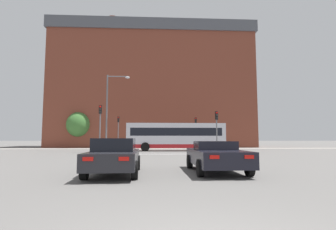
{
  "coord_description": "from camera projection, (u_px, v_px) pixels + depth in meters",
  "views": [
    {
      "loc": [
        -0.54,
        -2.95,
        1.38
      ],
      "look_at": [
        0.89,
        23.46,
        3.81
      ],
      "focal_mm": 28.0,
      "sensor_mm": 36.0,
      "label": 1
    }
  ],
  "objects": [
    {
      "name": "stop_line_strip",
      "position": [
        160.0,
        154.0,
        23.9
      ],
      "size": [
        8.7,
        0.3,
        0.01
      ],
      "primitive_type": "cube",
      "color": "silver",
      "rests_on": "ground_plane"
    },
    {
      "name": "far_pavement",
      "position": [
        158.0,
        149.0,
        37.8
      ],
      "size": [
        69.67,
        2.5,
        0.01
      ],
      "primitive_type": "cube",
      "color": "#A09B91",
      "rests_on": "ground_plane"
    },
    {
      "name": "brick_civic_building",
      "position": [
        153.0,
        88.0,
        48.64
      ],
      "size": [
        35.1,
        13.12,
        23.02
      ],
      "color": "brown",
      "rests_on": "ground_plane"
    },
    {
      "name": "car_saloon_left",
      "position": [
        115.0,
        156.0,
        10.33
      ],
      "size": [
        2.01,
        4.59,
        1.4
      ],
      "rotation": [
        0.0,
        0.0,
        0.03
      ],
      "color": "#232328",
      "rests_on": "ground_plane"
    },
    {
      "name": "car_roadster_right",
      "position": [
        216.0,
        156.0,
        11.04
      ],
      "size": [
        2.07,
        4.55,
        1.28
      ],
      "rotation": [
        0.0,
        0.0,
        0.0
      ],
      "color": "black",
      "rests_on": "ground_plane"
    },
    {
      "name": "bus_crossing_lead",
      "position": [
        176.0,
        136.0,
        30.73
      ],
      "size": [
        11.36,
        2.64,
        3.2
      ],
      "rotation": [
        0.0,
        0.0,
        -1.57
      ],
      "color": "silver",
      "rests_on": "ground_plane"
    },
    {
      "name": "traffic_light_far_left",
      "position": [
        118.0,
        127.0,
        37.45
      ],
      "size": [
        0.26,
        0.31,
        4.6
      ],
      "color": "slate",
      "rests_on": "ground_plane"
    },
    {
      "name": "traffic_light_far_right",
      "position": [
        196.0,
        128.0,
        37.7
      ],
      "size": [
        0.26,
        0.31,
        4.49
      ],
      "color": "slate",
      "rests_on": "ground_plane"
    },
    {
      "name": "traffic_light_near_left",
      "position": [
        100.0,
        121.0,
        24.59
      ],
      "size": [
        0.26,
        0.31,
        4.56
      ],
      "color": "slate",
      "rests_on": "ground_plane"
    },
    {
      "name": "traffic_light_near_right",
      "position": [
        217.0,
        125.0,
        25.02
      ],
      "size": [
        0.26,
        0.31,
        4.03
      ],
      "color": "slate",
      "rests_on": "ground_plane"
    },
    {
      "name": "street_lamp_junction",
      "position": [
        111.0,
        105.0,
        27.68
      ],
      "size": [
        2.46,
        0.36,
        8.2
      ],
      "color": "slate",
      "rests_on": "ground_plane"
    },
    {
      "name": "pedestrian_waiting",
      "position": [
        208.0,
        141.0,
        38.1
      ],
      "size": [
        0.45,
        0.35,
        1.81
      ],
      "rotation": [
        0.0,
        0.0,
        5.91
      ],
      "color": "black",
      "rests_on": "ground_plane"
    },
    {
      "name": "tree_by_building",
      "position": [
        79.0,
        125.0,
        41.6
      ],
      "size": [
        3.83,
        3.83,
        5.68
      ],
      "color": "#4C3823",
      "rests_on": "ground_plane"
    }
  ]
}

